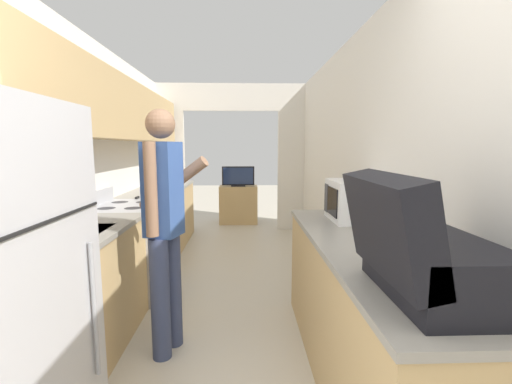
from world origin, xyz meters
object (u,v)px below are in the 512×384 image
suitcase (420,253)px  knife (139,197)px  range_oven (128,248)px  tv_cabinet (238,204)px  person (164,225)px  television (238,177)px  microwave (353,201)px

suitcase → knife: 3.19m
range_oven → suitcase: suitcase is taller
range_oven → tv_cabinet: 3.27m
person → knife: person is taller
tv_cabinet → television: 0.54m
range_oven → knife: size_ratio=2.97×
suitcase → knife: size_ratio=1.72×
range_oven → suitcase: bearing=-49.1°
person → tv_cabinet: bearing=10.6°
range_oven → microwave: size_ratio=2.32×
knife → microwave: bearing=-34.8°
knife → tv_cabinet: bearing=64.8°
knife → person: bearing=-70.5°
television → suitcase: bearing=-81.4°
knife → suitcase: bearing=-57.5°
suitcase → knife: suitcase is taller
television → knife: size_ratio=1.75×
suitcase → television: size_ratio=0.98×
suitcase → television: 5.22m
television → range_oven: bearing=-109.0°
microwave → tv_cabinet: microwave is taller
range_oven → microwave: 2.22m
microwave → person: bearing=-169.4°
range_oven → person: bearing=-59.5°
tv_cabinet → television: size_ratio=1.18×
microwave → knife: microwave is taller
range_oven → television: 3.26m
suitcase → knife: (-1.84, 2.59, -0.16)m
suitcase → microwave: size_ratio=1.34×
microwave → knife: (-2.02, 1.25, -0.15)m
range_oven → suitcase: (1.82, -2.11, 0.61)m
tv_cabinet → television: television is taller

